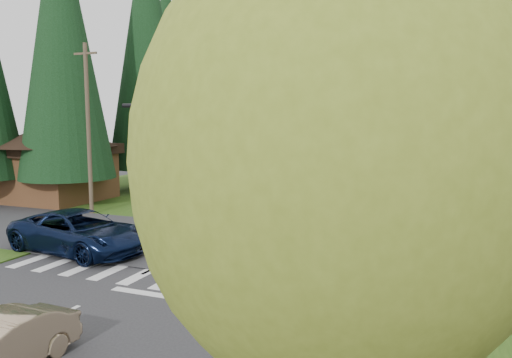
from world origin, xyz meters
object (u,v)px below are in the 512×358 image
Objects in this scene: suv_navy at (80,232)px; parked_car_d at (404,167)px; parked_car_a at (353,192)px; parked_car_c at (377,176)px; parked_car_e at (405,165)px; parked_car_b at (383,186)px.

suv_navy is 38.58m from parked_car_d.
parked_car_a is 11.00m from parked_car_c.
suv_navy reaches higher than parked_car_e.
suv_navy is 1.28× the size of parked_car_b.
parked_car_e is (1.36, 10.38, 0.10)m from parked_car_c.
parked_car_b is 16.34m from parked_car_d.
suv_navy is 23.15m from parked_car_b.
suv_navy is 1.72× the size of parked_car_d.
parked_car_a is 1.15× the size of parked_car_c.
parked_car_c is at bearing -97.99° from parked_car_d.
suv_navy is at bearing -104.65° from parked_car_e.
parked_car_b is (1.40, 4.34, -0.03)m from parked_car_a.
parked_car_c is at bearing -97.68° from parked_car_e.
parked_car_b is 6.81m from parked_car_c.
parked_car_e is at bearing 91.29° from parked_car_b.
suv_navy is at bearing -102.17° from parked_car_c.
parked_car_c is 10.47m from parked_car_e.
suv_navy reaches higher than parked_car_b.
suv_navy is 18.64m from parked_car_a.
parked_car_d is at bearing -87.31° from parked_car_e.
parked_car_a is at bearing -18.26° from suv_navy.
parked_car_e is (-0.04, 17.04, 0.01)m from parked_car_b.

